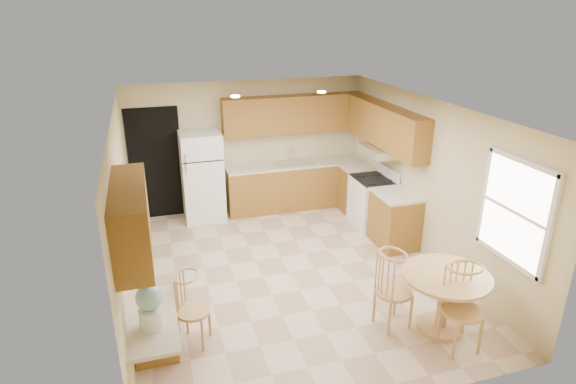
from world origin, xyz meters
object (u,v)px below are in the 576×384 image
object	(u,v)px
refrigerator	(202,177)
chair_table_a	(399,286)
stove	(372,202)
water_crock	(150,305)
dining_table	(444,294)
chair_table_b	(469,306)
chair_desk	(193,307)

from	to	relation	value
refrigerator	chair_table_a	bearing A→B (deg)	-66.16
refrigerator	stove	distance (m)	3.14
refrigerator	water_crock	world-z (taller)	refrigerator
dining_table	chair_table_a	xyz separation A→B (m)	(-0.54, 0.15, 0.11)
chair_table_b	water_crock	size ratio (longest dim) A/B	1.89
refrigerator	chair_table_b	bearing A→B (deg)	-63.43
dining_table	chair_table_b	xyz separation A→B (m)	(-0.00, -0.46, 0.13)
refrigerator	chair_table_b	size ratio (longest dim) A/B	1.59
water_crock	stove	bearing A→B (deg)	37.57
water_crock	dining_table	bearing A→B (deg)	-0.01
stove	water_crock	distance (m)	4.98
refrigerator	dining_table	world-z (taller)	refrigerator
stove	chair_table_a	distance (m)	3.06
stove	chair_table_a	xyz separation A→B (m)	(-1.07, -2.87, 0.15)
stove	chair_table_b	xyz separation A→B (m)	(-0.52, -3.48, 0.17)
dining_table	chair_table_b	bearing A→B (deg)	-90.00
stove	chair_desk	size ratio (longest dim) A/B	1.21
chair_table_b	water_crock	xyz separation A→B (m)	(-3.40, 0.46, 0.38)
chair_desk	water_crock	distance (m)	0.85
refrigerator	chair_table_a	distance (m)	4.47
refrigerator	chair_table_b	xyz separation A→B (m)	(2.35, -4.70, -0.20)
chair_table_a	chair_desk	world-z (taller)	chair_table_a
chair_table_a	chair_table_b	bearing A→B (deg)	33.57
refrigerator	chair_desk	distance (m)	3.75
dining_table	stove	bearing A→B (deg)	80.14
chair_table_b	chair_desk	distance (m)	3.12
chair_table_a	chair_table_b	distance (m)	0.82
dining_table	water_crock	xyz separation A→B (m)	(-3.40, 0.00, 0.51)
chair_table_b	dining_table	bearing A→B (deg)	-87.40
dining_table	water_crock	size ratio (longest dim) A/B	1.91
chair_desk	stove	bearing A→B (deg)	149.91
chair_table_b	chair_desk	xyz separation A→B (m)	(-2.95, 1.01, -0.09)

